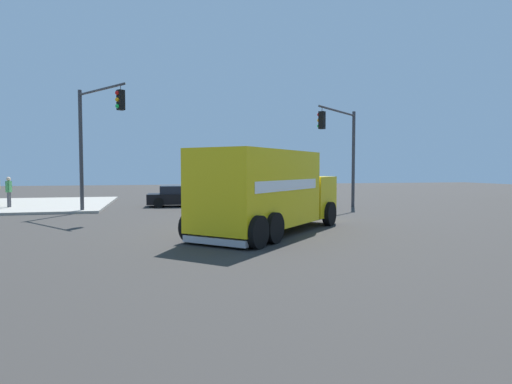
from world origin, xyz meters
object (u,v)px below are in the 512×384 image
(traffic_light_primary, at_px, (343,142))
(traffic_light_secondary, at_px, (93,130))
(delivery_truck, at_px, (267,191))
(pickup_navy, at_px, (267,196))
(sedan_black, at_px, (182,196))
(pedestrian_near_corner, at_px, (9,190))

(traffic_light_primary, height_order, traffic_light_secondary, traffic_light_secondary)
(delivery_truck, height_order, pickup_navy, delivery_truck)
(traffic_light_primary, height_order, sedan_black, traffic_light_primary)
(traffic_light_secondary, relative_size, pickup_navy, 1.24)
(traffic_light_secondary, height_order, pedestrian_near_corner, traffic_light_secondary)
(delivery_truck, distance_m, sedan_black, 12.73)
(traffic_light_primary, bearing_deg, sedan_black, -111.41)
(delivery_truck, xyz_separation_m, sedan_black, (-12.47, -2.39, -0.93))
(traffic_light_secondary, xyz_separation_m, pedestrian_near_corner, (-4.00, -5.24, -3.25))
(delivery_truck, xyz_separation_m, traffic_light_primary, (-8.78, 7.01, 2.43))
(traffic_light_secondary, bearing_deg, traffic_light_primary, 91.12)
(traffic_light_secondary, height_order, pickup_navy, traffic_light_secondary)
(delivery_truck, bearing_deg, pickup_navy, 165.37)
(traffic_light_secondary, bearing_deg, pedestrian_near_corner, -127.40)
(traffic_light_primary, bearing_deg, traffic_light_secondary, -88.88)
(pedestrian_near_corner, bearing_deg, delivery_truck, 44.72)
(traffic_light_primary, distance_m, traffic_light_secondary, 14.17)
(pickup_navy, height_order, pedestrian_near_corner, pedestrian_near_corner)
(pickup_navy, distance_m, sedan_black, 5.50)
(traffic_light_primary, height_order, pickup_navy, traffic_light_primary)
(traffic_light_secondary, bearing_deg, pickup_navy, 101.37)
(pickup_navy, distance_m, pedestrian_near_corner, 15.27)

